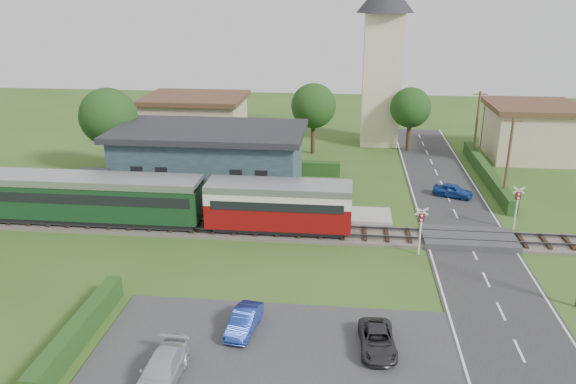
# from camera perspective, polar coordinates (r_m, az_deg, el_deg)

# --- Properties ---
(ground) EXTENTS (120.00, 120.00, 0.00)m
(ground) POSITION_cam_1_polar(r_m,az_deg,el_deg) (37.59, 3.26, -5.62)
(ground) COLOR #2D4C19
(railway_track) EXTENTS (76.00, 3.20, 0.49)m
(railway_track) POSITION_cam_1_polar(r_m,az_deg,el_deg) (39.36, 3.42, -4.23)
(railway_track) COLOR #4C443D
(railway_track) RESTS_ON ground
(road) EXTENTS (6.00, 70.00, 0.05)m
(road) POSITION_cam_1_polar(r_m,az_deg,el_deg) (38.49, 18.38, -5.99)
(road) COLOR #28282B
(road) RESTS_ON ground
(car_park) EXTENTS (17.00, 9.00, 0.08)m
(car_park) POSITION_cam_1_polar(r_m,az_deg,el_deg) (27.34, -1.43, -16.15)
(car_park) COLOR #333335
(car_park) RESTS_ON ground
(crossing_deck) EXTENTS (6.20, 3.40, 0.45)m
(crossing_deck) POSITION_cam_1_polar(r_m,az_deg,el_deg) (40.19, 17.86, -4.51)
(crossing_deck) COLOR #333335
(crossing_deck) RESTS_ON ground
(platform) EXTENTS (30.00, 3.00, 0.45)m
(platform) POSITION_cam_1_polar(r_m,az_deg,el_deg) (43.78, -9.54, -1.79)
(platform) COLOR gray
(platform) RESTS_ON ground
(equipment_hut) EXTENTS (2.30, 2.30, 2.55)m
(equipment_hut) POSITION_cam_1_polar(r_m,az_deg,el_deg) (46.03, -19.29, 0.44)
(equipment_hut) COLOR beige
(equipment_hut) RESTS_ON platform
(station_building) EXTENTS (16.00, 9.00, 5.30)m
(station_building) POSITION_cam_1_polar(r_m,az_deg,el_deg) (48.29, -7.91, 3.44)
(station_building) COLOR #23373D
(station_building) RESTS_ON ground
(train) EXTENTS (43.20, 2.90, 3.40)m
(train) POSITION_cam_1_polar(r_m,az_deg,el_deg) (44.03, -23.15, -0.32)
(train) COLOR #232328
(train) RESTS_ON ground
(church_tower) EXTENTS (6.00, 6.00, 17.60)m
(church_tower) POSITION_cam_1_polar(r_m,az_deg,el_deg) (62.33, 9.62, 14.06)
(church_tower) COLOR beige
(church_tower) RESTS_ON ground
(house_west) EXTENTS (10.80, 8.80, 5.50)m
(house_west) POSITION_cam_1_polar(r_m,az_deg,el_deg) (62.65, -9.35, 7.21)
(house_west) COLOR tan
(house_west) RESTS_ON ground
(house_east) EXTENTS (8.80, 8.80, 5.50)m
(house_east) POSITION_cam_1_polar(r_m,az_deg,el_deg) (62.26, 23.39, 5.77)
(house_east) COLOR tan
(house_east) RESTS_ON ground
(hedge_carpark) EXTENTS (0.80, 9.00, 1.20)m
(hedge_carpark) POSITION_cam_1_polar(r_m,az_deg,el_deg) (29.62, -20.49, -13.14)
(hedge_carpark) COLOR #193814
(hedge_carpark) RESTS_ON ground
(hedge_roadside) EXTENTS (0.80, 18.00, 1.20)m
(hedge_roadside) POSITION_cam_1_polar(r_m,az_deg,el_deg) (53.80, 19.52, 1.84)
(hedge_roadside) COLOR #193814
(hedge_roadside) RESTS_ON ground
(hedge_station) EXTENTS (22.00, 0.80, 1.30)m
(hedge_station) POSITION_cam_1_polar(r_m,az_deg,el_deg) (53.07, -6.66, 2.68)
(hedge_station) COLOR #193814
(hedge_station) RESTS_ON ground
(tree_a) EXTENTS (5.20, 5.20, 8.00)m
(tree_a) POSITION_cam_1_polar(r_m,az_deg,el_deg) (53.64, -17.78, 7.28)
(tree_a) COLOR #332316
(tree_a) RESTS_ON ground
(tree_b) EXTENTS (4.60, 4.60, 7.34)m
(tree_b) POSITION_cam_1_polar(r_m,az_deg,el_deg) (58.12, 2.61, 8.72)
(tree_b) COLOR #332316
(tree_b) RESTS_ON ground
(tree_c) EXTENTS (4.20, 4.20, 6.78)m
(tree_c) POSITION_cam_1_polar(r_m,az_deg,el_deg) (60.40, 12.34, 8.36)
(tree_c) COLOR #332316
(tree_c) RESTS_ON ground
(utility_pole_c) EXTENTS (1.40, 0.22, 7.00)m
(utility_pole_c) POSITION_cam_1_polar(r_m,az_deg,el_deg) (47.40, 21.46, 3.11)
(utility_pole_c) COLOR #473321
(utility_pole_c) RESTS_ON ground
(utility_pole_d) EXTENTS (1.40, 0.22, 7.00)m
(utility_pole_d) POSITION_cam_1_polar(r_m,az_deg,el_deg) (58.70, 18.60, 6.44)
(utility_pole_d) COLOR #473321
(utility_pole_d) RESTS_ON ground
(crossing_signal_near) EXTENTS (0.84, 0.28, 3.28)m
(crossing_signal_near) POSITION_cam_1_polar(r_m,az_deg,el_deg) (36.64, 13.35, -3.18)
(crossing_signal_near) COLOR silver
(crossing_signal_near) RESTS_ON ground
(crossing_signal_far) EXTENTS (0.84, 0.28, 3.28)m
(crossing_signal_far) POSITION_cam_1_polar(r_m,az_deg,el_deg) (42.54, 22.27, -0.92)
(crossing_signal_far) COLOR silver
(crossing_signal_far) RESTS_ON ground
(streetlamp_west) EXTENTS (0.30, 0.30, 5.15)m
(streetlamp_west) POSITION_cam_1_polar(r_m,az_deg,el_deg) (60.29, -17.08, 6.35)
(streetlamp_west) COLOR #3F3F47
(streetlamp_west) RESTS_ON ground
(streetlamp_east) EXTENTS (0.30, 0.30, 5.15)m
(streetlamp_east) POSITION_cam_1_polar(r_m,az_deg,el_deg) (63.99, 19.24, 6.86)
(streetlamp_east) COLOR #3F3F47
(streetlamp_east) RESTS_ON ground
(car_on_road) EXTENTS (3.46, 2.47, 1.09)m
(car_on_road) POSITION_cam_1_polar(r_m,az_deg,el_deg) (48.18, 16.41, 0.15)
(car_on_road) COLOR navy
(car_on_road) RESTS_ON road
(car_park_blue) EXTENTS (1.53, 3.37, 1.07)m
(car_park_blue) POSITION_cam_1_polar(r_m,az_deg,el_deg) (28.68, -4.47, -12.92)
(car_park_blue) COLOR navy
(car_park_blue) RESTS_ON car_park
(car_park_silver) EXTENTS (1.73, 4.03, 1.16)m
(car_park_silver) POSITION_cam_1_polar(r_m,az_deg,el_deg) (25.94, -12.73, -17.25)
(car_park_silver) COLOR silver
(car_park_silver) RESTS_ON car_park
(car_park_dark) EXTENTS (1.83, 3.61, 0.98)m
(car_park_dark) POSITION_cam_1_polar(r_m,az_deg,el_deg) (27.64, 9.08, -14.65)
(car_park_dark) COLOR #2B2B2F
(car_park_dark) RESTS_ON car_park
(pedestrian_near) EXTENTS (0.65, 0.47, 1.65)m
(pedestrian_near) POSITION_cam_1_polar(r_m,az_deg,el_deg) (42.08, -1.43, -0.87)
(pedestrian_near) COLOR gray
(pedestrian_near) RESTS_ON platform
(pedestrian_far) EXTENTS (0.72, 0.90, 1.81)m
(pedestrian_far) POSITION_cam_1_polar(r_m,az_deg,el_deg) (45.16, -16.43, -0.14)
(pedestrian_far) COLOR gray
(pedestrian_far) RESTS_ON platform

